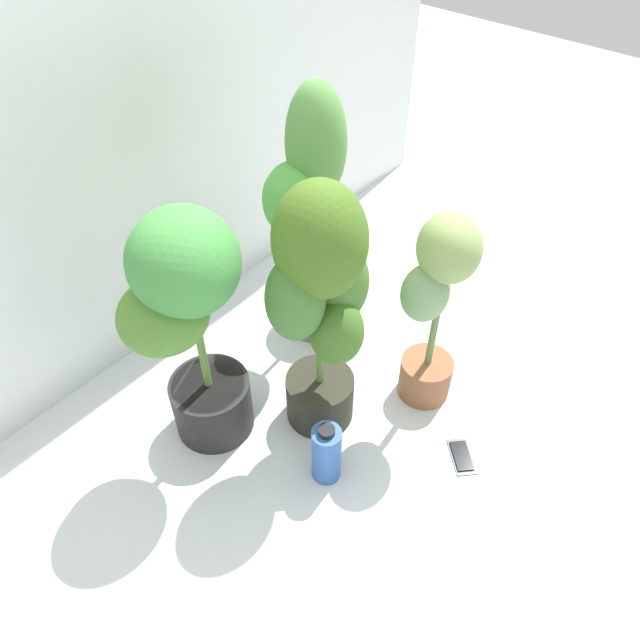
{
  "coord_description": "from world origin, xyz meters",
  "views": [
    {
      "loc": [
        -1.05,
        -0.76,
        1.76
      ],
      "look_at": [
        0.06,
        0.17,
        0.34
      ],
      "focal_mm": 33.89,
      "sensor_mm": 36.0,
      "label": 1
    }
  ],
  "objects_px": {
    "potted_plant_back_left": "(188,318)",
    "potted_plant_center": "(321,298)",
    "potted_plant_back_right": "(310,216)",
    "cell_phone": "(462,456)",
    "potted_plant_front_right": "(435,303)",
    "nutrient_bottle": "(326,453)"
  },
  "relations": [
    {
      "from": "potted_plant_back_right",
      "to": "potted_plant_front_right",
      "type": "bearing_deg",
      "value": -91.98
    },
    {
      "from": "cell_phone",
      "to": "nutrient_bottle",
      "type": "height_order",
      "value": "nutrient_bottle"
    },
    {
      "from": "potted_plant_center",
      "to": "nutrient_bottle",
      "type": "distance_m",
      "value": 0.51
    },
    {
      "from": "potted_plant_back_right",
      "to": "potted_plant_back_left",
      "type": "bearing_deg",
      "value": -174.57
    },
    {
      "from": "potted_plant_back_left",
      "to": "potted_plant_center",
      "type": "bearing_deg",
      "value": -42.56
    },
    {
      "from": "potted_plant_front_right",
      "to": "nutrient_bottle",
      "type": "relative_size",
      "value": 3.16
    },
    {
      "from": "potted_plant_center",
      "to": "potted_plant_back_left",
      "type": "bearing_deg",
      "value": 137.44
    },
    {
      "from": "cell_phone",
      "to": "nutrient_bottle",
      "type": "bearing_deg",
      "value": 1.52
    },
    {
      "from": "cell_phone",
      "to": "nutrient_bottle",
      "type": "xyz_separation_m",
      "value": [
        -0.34,
        0.31,
        0.11
      ]
    },
    {
      "from": "potted_plant_back_left",
      "to": "nutrient_bottle",
      "type": "bearing_deg",
      "value": -75.32
    },
    {
      "from": "potted_plant_back_right",
      "to": "cell_phone",
      "type": "relative_size",
      "value": 6.67
    },
    {
      "from": "potted_plant_front_right",
      "to": "potted_plant_center",
      "type": "relative_size",
      "value": 0.82
    },
    {
      "from": "nutrient_bottle",
      "to": "potted_plant_center",
      "type": "bearing_deg",
      "value": 44.01
    },
    {
      "from": "cell_phone",
      "to": "nutrient_bottle",
      "type": "distance_m",
      "value": 0.48
    },
    {
      "from": "potted_plant_back_left",
      "to": "cell_phone",
      "type": "distance_m",
      "value": 1.02
    },
    {
      "from": "potted_plant_front_right",
      "to": "nutrient_bottle",
      "type": "bearing_deg",
      "value": 174.35
    },
    {
      "from": "potted_plant_center",
      "to": "potted_plant_front_right",
      "type": "bearing_deg",
      "value": -35.0
    },
    {
      "from": "potted_plant_front_right",
      "to": "nutrient_bottle",
      "type": "xyz_separation_m",
      "value": [
        -0.48,
        0.05,
        -0.34
      ]
    },
    {
      "from": "potted_plant_back_right",
      "to": "nutrient_bottle",
      "type": "height_order",
      "value": "potted_plant_back_right"
    },
    {
      "from": "potted_plant_center",
      "to": "cell_phone",
      "type": "distance_m",
      "value": 0.76
    },
    {
      "from": "cell_phone",
      "to": "potted_plant_front_right",
      "type": "bearing_deg",
      "value": -74.49
    },
    {
      "from": "potted_plant_back_left",
      "to": "potted_plant_back_right",
      "type": "xyz_separation_m",
      "value": [
        0.62,
        0.06,
        0.0
      ]
    }
  ]
}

